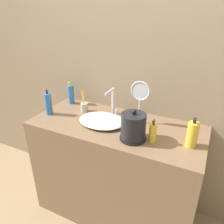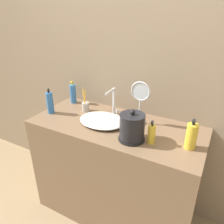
# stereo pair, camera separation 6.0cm
# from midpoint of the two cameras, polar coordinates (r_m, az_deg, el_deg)

# --- Properties ---
(wall_back) EXTENTS (6.00, 0.04, 2.60)m
(wall_back) POSITION_cam_midpoint_polar(r_m,az_deg,el_deg) (1.79, 4.45, 12.35)
(wall_back) COLOR gray
(wall_back) RESTS_ON ground_plane
(vanity_counter) EXTENTS (1.32, 0.58, 0.90)m
(vanity_counter) POSITION_cam_midpoint_polar(r_m,az_deg,el_deg) (1.93, -0.04, -15.14)
(vanity_counter) COLOR brown
(vanity_counter) RESTS_ON ground_plane
(sink_basin) EXTENTS (0.37, 0.29, 0.04)m
(sink_basin) POSITION_cam_midpoint_polar(r_m,az_deg,el_deg) (1.68, -3.65, -2.22)
(sink_basin) COLOR silver
(sink_basin) RESTS_ON vanity_counter
(faucet) EXTENTS (0.06, 0.14, 0.22)m
(faucet) POSITION_cam_midpoint_polar(r_m,az_deg,el_deg) (1.78, -0.81, 3.08)
(faucet) COLOR silver
(faucet) RESTS_ON vanity_counter
(electric_kettle) EXTENTS (0.18, 0.18, 0.22)m
(electric_kettle) POSITION_cam_midpoint_polar(r_m,az_deg,el_deg) (1.45, 4.40, -4.09)
(electric_kettle) COLOR black
(electric_kettle) RESTS_ON vanity_counter
(toothbrush_cup) EXTENTS (0.06, 0.06, 0.21)m
(toothbrush_cup) POSITION_cam_midpoint_polar(r_m,az_deg,el_deg) (1.88, -8.15, 1.40)
(toothbrush_cup) COLOR #B7B2A8
(toothbrush_cup) RESTS_ON vanity_counter
(lotion_bottle) EXTENTS (0.07, 0.07, 0.20)m
(lotion_bottle) POSITION_cam_midpoint_polar(r_m,az_deg,el_deg) (1.46, 19.13, -5.58)
(lotion_bottle) COLOR gold
(lotion_bottle) RESTS_ON vanity_counter
(shampoo_bottle) EXTENTS (0.05, 0.05, 0.16)m
(shampoo_bottle) POSITION_cam_midpoint_polar(r_m,az_deg,el_deg) (1.45, 9.46, -5.46)
(shampoo_bottle) COLOR gold
(shampoo_bottle) RESTS_ON vanity_counter
(mouthwash_bottle) EXTENTS (0.06, 0.06, 0.22)m
(mouthwash_bottle) POSITION_cam_midpoint_polar(r_m,az_deg,el_deg) (1.88, -17.15, 2.12)
(mouthwash_bottle) COLOR #3370B7
(mouthwash_bottle) RESTS_ON vanity_counter
(hand_cream_bottle) EXTENTS (0.05, 0.05, 0.21)m
(hand_cream_bottle) POSITION_cam_midpoint_polar(r_m,az_deg,el_deg) (2.05, -11.49, 4.56)
(hand_cream_bottle) COLOR #3370B7
(hand_cream_bottle) RESTS_ON vanity_counter
(vanity_mirror) EXTENTS (0.15, 0.10, 0.33)m
(vanity_mirror) POSITION_cam_midpoint_polar(r_m,az_deg,el_deg) (1.63, 6.24, 3.28)
(vanity_mirror) COLOR silver
(vanity_mirror) RESTS_ON vanity_counter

